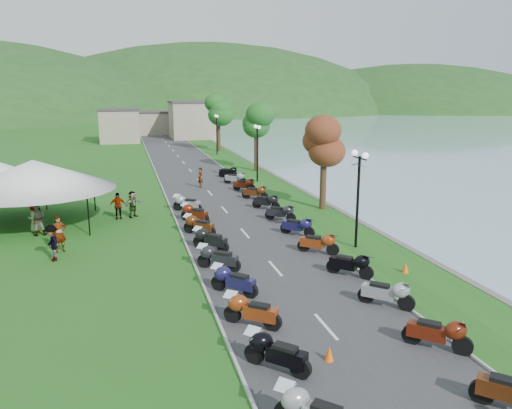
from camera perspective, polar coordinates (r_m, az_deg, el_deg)
road at (r=45.93m, az=-6.55°, el=2.76°), size 7.00×120.00×0.02m
hills_backdrop at (r=205.03m, az=-13.19°, el=10.30°), size 360.00×120.00×76.00m
far_building at (r=90.05m, az=-12.10°, el=9.08°), size 18.00×16.00×5.00m
moto_row_left at (r=18.88m, az=-1.58°, el=-10.37°), size 2.60×34.44×1.10m
moto_row_right at (r=28.19m, az=4.80°, el=-2.50°), size 2.60×41.80×1.10m
vendor_tent_main at (r=32.81m, az=-23.88°, el=1.22°), size 6.31×6.31×4.00m
tree_lakeside at (r=34.27m, az=7.76°, el=5.39°), size 2.60×2.60×7.22m
pedestrian_a at (r=27.34m, az=-21.40°, el=-5.06°), size 0.85×0.78×1.90m
pedestrian_b at (r=30.92m, az=-23.59°, el=-3.23°), size 1.01×0.62×1.97m
pedestrian_c at (r=26.10m, az=-22.12°, el=-5.96°), size 0.84×1.24×1.77m
traffic_cone_near at (r=15.88m, az=8.36°, el=-16.53°), size 0.31×0.31×0.48m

